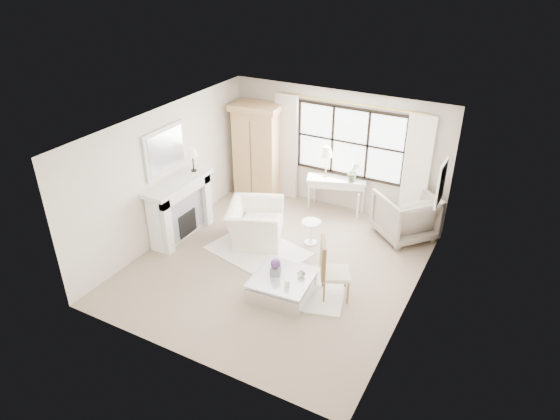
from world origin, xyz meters
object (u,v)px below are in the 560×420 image
(coffee_table, at_px, (283,286))
(armoire, at_px, (257,150))
(club_armchair, at_px, (255,223))
(console_table, at_px, (336,194))

(coffee_table, bearing_deg, armoire, 121.83)
(club_armchair, distance_m, coffee_table, 1.90)
(club_armchair, bearing_deg, console_table, -48.15)
(armoire, relative_size, club_armchair, 1.87)
(armoire, distance_m, club_armchair, 2.20)
(armoire, xyz_separation_m, coffee_table, (2.34, -3.14, -0.96))
(armoire, distance_m, coffee_table, 4.03)
(console_table, height_order, coffee_table, console_table)
(club_armchair, relative_size, coffee_table, 1.11)
(console_table, xyz_separation_m, club_armchair, (-0.95, -1.96, -0.01))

